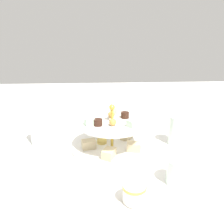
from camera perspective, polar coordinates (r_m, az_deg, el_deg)
ground_plane at (r=0.83m, az=0.00°, el=-9.23°), size 2.40×2.40×0.00m
tiered_serving_stand at (r=0.81m, az=-0.03°, el=-6.29°), size 0.29×0.29×0.17m
water_glass_tall_right at (r=0.88m, az=-17.96°, el=-3.87°), size 0.07×0.07×0.13m
water_glass_short_left at (r=0.66m, az=16.52°, el=-14.36°), size 0.06×0.06×0.07m
teacup_with_saucer at (r=0.58m, az=5.66°, el=-20.14°), size 0.09×0.09×0.05m
butter_knife_left at (r=1.12m, az=-0.51°, el=-1.38°), size 0.17×0.03×0.00m
butter_knife_right at (r=0.63m, az=-18.08°, el=-19.95°), size 0.14×0.12×0.00m
water_glass_mid_back at (r=0.87m, az=16.13°, el=-4.53°), size 0.06×0.06×0.11m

